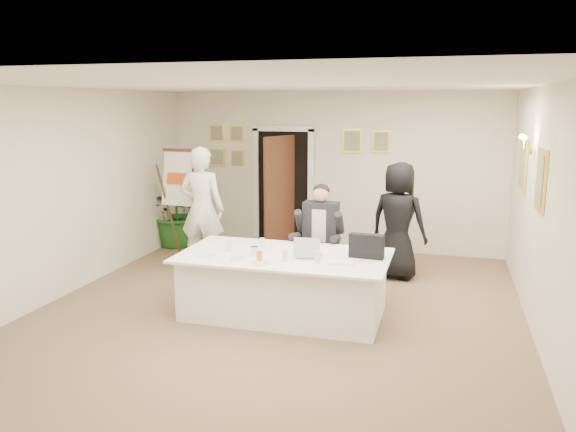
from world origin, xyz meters
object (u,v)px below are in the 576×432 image
at_px(standing_woman, 398,221).
at_px(laptop_bag, 367,246).
at_px(conference_table, 284,284).
at_px(standing_man, 202,209).
at_px(potted_palm, 179,212).
at_px(steel_jug, 255,251).
at_px(flip_chart, 184,209).
at_px(paper_stack, 341,262).
at_px(oj_glass, 260,256).
at_px(seated_man, 320,237).
at_px(laptop, 309,245).

xyz_separation_m(standing_woman, laptop_bag, (-0.21, -1.83, 0.04)).
xyz_separation_m(conference_table, standing_man, (-1.79, 1.54, 0.58)).
xyz_separation_m(conference_table, potted_palm, (-2.83, 2.78, 0.25)).
bearing_deg(standing_woman, steel_jug, 71.49).
bearing_deg(laptop_bag, flip_chart, 154.42).
relative_size(paper_stack, oj_glass, 2.08).
bearing_deg(paper_stack, conference_table, 165.24).
bearing_deg(conference_table, standing_woman, 58.13).
bearing_deg(laptop_bag, conference_table, -168.75).
height_order(potted_palm, paper_stack, potted_palm).
relative_size(laptop_bag, paper_stack, 1.54).
bearing_deg(seated_man, laptop, -80.12).
xyz_separation_m(conference_table, laptop_bag, (0.99, 0.11, 0.53)).
relative_size(seated_man, standing_woman, 0.87).
distance_m(seated_man, standing_woman, 1.32).
bearing_deg(potted_palm, laptop, -41.66).
distance_m(standing_man, potted_palm, 1.65).
distance_m(flip_chart, potted_palm, 0.88).
bearing_deg(flip_chart, potted_palm, 123.48).
xyz_separation_m(potted_palm, paper_stack, (3.57, -2.98, 0.15)).
bearing_deg(laptop_bag, potted_palm, 149.73).
xyz_separation_m(standing_woman, laptop, (-0.89, -1.95, 0.04)).
distance_m(standing_woman, oj_glass, 2.71).
distance_m(oj_glass, steel_jug, 0.29).
bearing_deg(standing_woman, oj_glass, 77.16).
bearing_deg(laptop, standing_man, 138.68).
bearing_deg(oj_glass, standing_woman, 59.24).
bearing_deg(standing_woman, potted_palm, 6.11).
xyz_separation_m(seated_man, standing_man, (-1.99, 0.46, 0.21)).
relative_size(standing_man, laptop, 5.72).
height_order(standing_man, standing_woman, standing_man).
distance_m(conference_table, standing_man, 2.43).
bearing_deg(potted_palm, standing_man, -50.08).
bearing_deg(potted_palm, paper_stack, -39.84).
distance_m(laptop, paper_stack, 0.48).
bearing_deg(conference_table, paper_stack, -14.76).
relative_size(flip_chart, laptop_bag, 4.38).
bearing_deg(potted_palm, standing_woman, -11.82).
bearing_deg(oj_glass, paper_stack, 11.91).
bearing_deg(laptop, steel_jug, -173.41).
bearing_deg(oj_glass, steel_jug, 120.89).
relative_size(standing_woman, potted_palm, 1.36).
distance_m(standing_man, steel_jug, 2.23).
bearing_deg(conference_table, oj_glass, -114.91).
bearing_deg(seated_man, standing_woman, 44.92).
distance_m(conference_table, oj_glass, 0.62).
bearing_deg(flip_chart, paper_stack, -36.15).
height_order(standing_woman, paper_stack, standing_woman).
height_order(conference_table, steel_jug, steel_jug).
bearing_deg(standing_woman, laptop_bag, 101.22).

